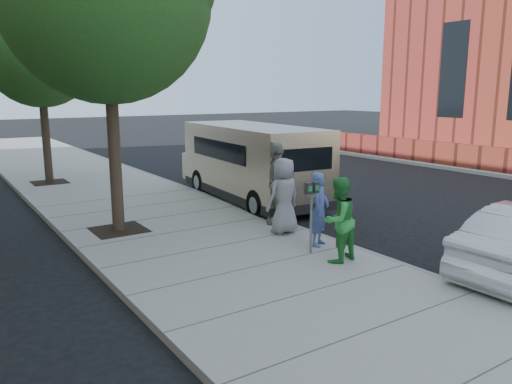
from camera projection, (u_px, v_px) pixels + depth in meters
ground at (255, 245)px, 11.16m from camera, size 120.00×120.00×0.00m
sidewalk at (216, 250)px, 10.60m from camera, size 5.00×60.00×0.15m
curb_face at (305, 232)px, 11.93m from camera, size 0.12×60.00×0.16m
church_wall at (508, 161)px, 20.00m from camera, size 0.30×22.00×1.00m
tree_far at (40, 47)px, 17.13m from camera, size 3.92×3.80×6.49m
parking_meter at (312, 202)px, 9.97m from camera, size 0.30×0.11×1.46m
van at (251, 161)px, 15.44m from camera, size 2.61×6.51×2.36m
person_officer at (320, 209)px, 10.51m from camera, size 0.68×0.61×1.57m
person_green_shirt at (338, 220)px, 9.51m from camera, size 0.89×0.75×1.65m
person_gray_shirt at (284, 196)px, 11.42m from camera, size 0.89×0.61×1.75m
person_striped_polo at (277, 183)px, 12.27m from camera, size 1.15×1.22×2.02m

